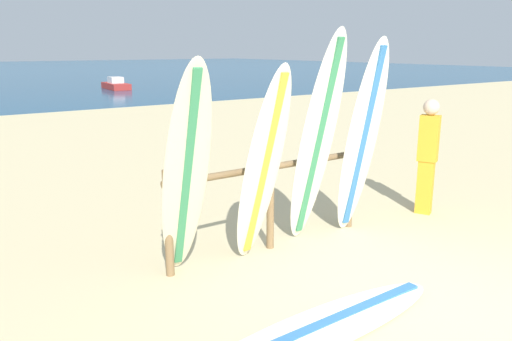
% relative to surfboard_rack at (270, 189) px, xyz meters
% --- Properties ---
extents(ground_plane, '(120.00, 120.00, 0.00)m').
position_rel_surfboard_rack_xyz_m(ground_plane, '(0.39, -2.60, -0.75)').
color(ground_plane, beige).
extents(surfboard_rack, '(2.76, 0.09, 1.16)m').
position_rel_surfboard_rack_xyz_m(surfboard_rack, '(0.00, 0.00, 0.00)').
color(surfboard_rack, olive).
rests_on(surfboard_rack, ground).
extents(surfboard_leaning_far_left, '(0.61, 1.02, 2.32)m').
position_rel_surfboard_rack_xyz_m(surfboard_leaning_far_left, '(-1.26, -0.30, 0.41)').
color(surfboard_leaning_far_left, beige).
rests_on(surfboard_leaning_far_left, ground).
extents(surfboard_leaning_left, '(0.57, 0.77, 2.24)m').
position_rel_surfboard_rack_xyz_m(surfboard_leaning_left, '(-0.37, -0.36, 0.38)').
color(surfboard_leaning_left, silver).
rests_on(surfboard_leaning_left, ground).
extents(surfboard_leaning_center_left, '(0.54, 0.86, 2.60)m').
position_rel_surfboard_rack_xyz_m(surfboard_leaning_center_left, '(0.46, -0.28, 0.56)').
color(surfboard_leaning_center_left, white).
rests_on(surfboard_leaning_center_left, ground).
extents(surfboard_leaning_center, '(0.55, 0.71, 2.51)m').
position_rel_surfboard_rack_xyz_m(surfboard_leaning_center, '(1.17, -0.32, 0.51)').
color(surfboard_leaning_center, white).
rests_on(surfboard_leaning_center, ground).
extents(surfboard_lying_on_sand, '(2.68, 0.65, 0.08)m').
position_rel_surfboard_rack_xyz_m(surfboard_lying_on_sand, '(-0.72, -1.75, -0.71)').
color(surfboard_lying_on_sand, white).
rests_on(surfboard_lying_on_sand, ground).
extents(beachgoer_standing, '(0.27, 0.32, 1.67)m').
position_rel_surfboard_rack_xyz_m(beachgoer_standing, '(2.64, -0.22, 0.18)').
color(beachgoer_standing, gold).
rests_on(beachgoer_standing, ground).
extents(small_boat_offshore, '(1.22, 2.89, 0.71)m').
position_rel_surfboard_rack_xyz_m(small_boat_offshore, '(6.92, 24.65, -0.49)').
color(small_boat_offshore, '#B22D28').
rests_on(small_boat_offshore, ocean_water).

